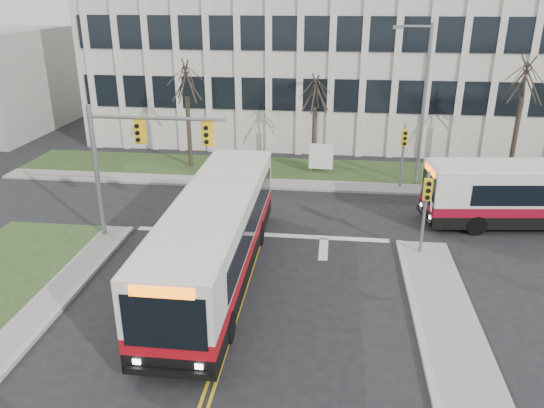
{
  "coord_description": "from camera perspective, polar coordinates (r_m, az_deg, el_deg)",
  "views": [
    {
      "loc": [
        3.25,
        -14.37,
        10.65
      ],
      "look_at": [
        0.66,
        7.18,
        2.0
      ],
      "focal_mm": 35.0,
      "sensor_mm": 36.0,
      "label": 1
    }
  ],
  "objects": [
    {
      "name": "signal_pole_near",
      "position": [
        23.12,
        16.23,
        0.19
      ],
      "size": [
        0.34,
        0.39,
        3.8
      ],
      "color": "slate",
      "rests_on": "ground"
    },
    {
      "name": "streetlight",
      "position": [
        31.42,
        15.79,
        10.93
      ],
      "size": [
        2.15,
        0.25,
        9.2
      ],
      "color": "slate",
      "rests_on": "ground"
    },
    {
      "name": "ground",
      "position": [
        18.18,
        -4.92,
        -14.22
      ],
      "size": [
        120.0,
        120.0,
        0.0
      ],
      "primitive_type": "plane",
      "color": "black",
      "rests_on": "ground"
    },
    {
      "name": "mast_arm_signal",
      "position": [
        24.15,
        -15.03,
        5.63
      ],
      "size": [
        6.11,
        0.38,
        6.2
      ],
      "color": "slate",
      "rests_on": "ground"
    },
    {
      "name": "tree_right",
      "position": [
        34.44,
        25.54,
        11.76
      ],
      "size": [
        1.8,
        1.8,
        8.25
      ],
      "color": "#42352B",
      "rests_on": "ground"
    },
    {
      "name": "tree_left",
      "position": [
        34.06,
        -9.22,
        12.79
      ],
      "size": [
        1.8,
        1.8,
        7.7
      ],
      "color": "#42352B",
      "rests_on": "ground"
    },
    {
      "name": "directory_sign",
      "position": [
        33.26,
        5.3,
        5.08
      ],
      "size": [
        1.5,
        0.12,
        2.0
      ],
      "color": "slate",
      "rests_on": "ground"
    },
    {
      "name": "building_lawn",
      "position": [
        34.11,
        9.47,
        3.34
      ],
      "size": [
        44.0,
        5.0,
        0.12
      ],
      "primitive_type": "cube",
      "color": "#28411C",
      "rests_on": "ground"
    },
    {
      "name": "bus_main",
      "position": [
        20.88,
        -6.09,
        -3.72
      ],
      "size": [
        2.81,
        12.92,
        3.44
      ],
      "primitive_type": null,
      "rotation": [
        0.0,
        0.0,
        0.0
      ],
      "color": "silver",
      "rests_on": "ground"
    },
    {
      "name": "signal_pole_far",
      "position": [
        31.12,
        13.97,
        5.91
      ],
      "size": [
        0.34,
        0.39,
        3.8
      ],
      "color": "slate",
      "rests_on": "ground"
    },
    {
      "name": "sidewalk_cross",
      "position": [
        31.46,
        9.64,
        1.76
      ],
      "size": [
        44.0,
        1.6,
        0.14
      ],
      "primitive_type": "cube",
      "color": "#9E9B93",
      "rests_on": "ground"
    },
    {
      "name": "office_building",
      "position": [
        44.65,
        9.4,
        15.48
      ],
      "size": [
        40.0,
        16.0,
        12.0
      ],
      "primitive_type": "cube",
      "color": "silver",
      "rests_on": "ground"
    },
    {
      "name": "tree_mid",
      "position": [
        33.1,
        4.68,
        11.63
      ],
      "size": [
        1.8,
        1.8,
        6.82
      ],
      "color": "#42352B",
      "rests_on": "ground"
    }
  ]
}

